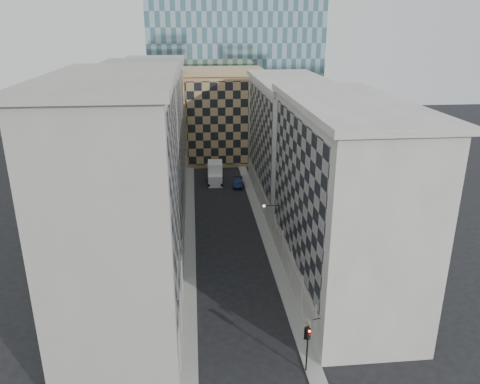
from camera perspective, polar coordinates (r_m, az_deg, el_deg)
sidewalk_west at (r=65.72m, az=-6.14°, el=-5.04°), size 1.50×100.00×0.15m
sidewalk_east at (r=66.38m, az=2.99°, el=-4.68°), size 1.50×100.00×0.15m
bldg_left_a at (r=44.13m, az=-14.07°, el=-1.81°), size 10.80×22.80×23.70m
bldg_left_b at (r=65.06m, az=-11.48°, el=4.96°), size 10.80×22.80×22.70m
bldg_left_c at (r=86.53m, az=-10.14°, el=8.41°), size 10.80×22.80×21.70m
bldg_right_a at (r=50.18m, az=12.12°, el=-0.81°), size 10.80×26.80×20.70m
bldg_right_b at (r=75.31m, az=6.04°, el=6.13°), size 10.80×28.80×19.70m
tan_block at (r=99.38m, az=-2.06°, el=9.36°), size 16.80×14.80×18.80m
church_tower at (r=111.67m, az=-3.77°, el=19.55°), size 7.20×7.20×51.50m
flagpoles_left at (r=40.75m, az=-7.53°, el=-9.21°), size 0.10×6.33×2.33m
bracket_lamp at (r=58.39m, az=3.12°, el=-1.70°), size 1.98×0.36×0.36m
traffic_light at (r=40.62m, az=8.25°, el=-17.41°), size 0.53×0.53×4.29m
box_truck at (r=86.02m, az=-3.04°, el=2.23°), size 2.91×6.57×3.54m
dark_car at (r=83.81m, az=-0.27°, el=1.22°), size 2.16×4.89×1.56m
shop_sign at (r=41.45m, az=8.40°, el=-15.51°), size 1.19×0.67×0.76m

